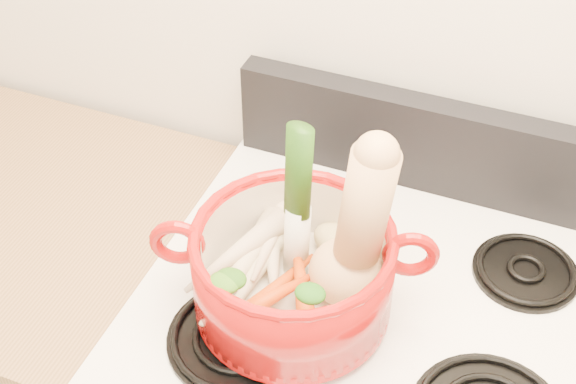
% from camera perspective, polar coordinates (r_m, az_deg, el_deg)
% --- Properties ---
extents(wall_back, '(3.50, 0.02, 2.60)m').
position_cam_1_polar(wall_back, '(1.35, 12.84, 12.93)').
color(wall_back, silver).
rests_on(wall_back, floor).
extents(cooktop, '(0.78, 0.67, 0.03)m').
position_cam_1_polar(cooktop, '(1.31, 7.21, -8.13)').
color(cooktop, white).
rests_on(cooktop, stove_body).
extents(control_backsplash, '(0.76, 0.05, 0.18)m').
position_cam_1_polar(control_backsplash, '(1.45, 10.90, 3.10)').
color(control_backsplash, black).
rests_on(control_backsplash, cooktop).
extents(burner_front_left, '(0.22, 0.22, 0.02)m').
position_cam_1_polar(burner_front_left, '(1.24, -3.43, -10.23)').
color(burner_front_left, black).
rests_on(burner_front_left, cooktop).
extents(burner_back_left, '(0.17, 0.17, 0.02)m').
position_cam_1_polar(burner_back_left, '(1.42, 1.56, -1.36)').
color(burner_back_left, black).
rests_on(burner_back_left, cooktop).
extents(burner_back_right, '(0.17, 0.17, 0.02)m').
position_cam_1_polar(burner_back_right, '(1.38, 16.56, -5.33)').
color(burner_back_right, black).
rests_on(burner_back_right, cooktop).
extents(dutch_oven, '(0.38, 0.38, 0.15)m').
position_cam_1_polar(dutch_oven, '(1.21, 0.36, -5.71)').
color(dutch_oven, '#9B0C0A').
rests_on(dutch_oven, burner_front_left).
extents(pot_handle_left, '(0.09, 0.04, 0.08)m').
position_cam_1_polar(pot_handle_left, '(1.19, -7.88, -3.57)').
color(pot_handle_left, '#9B0C0A').
rests_on(pot_handle_left, dutch_oven).
extents(pot_handle_right, '(0.09, 0.04, 0.08)m').
position_cam_1_polar(pot_handle_right, '(1.17, 8.72, -4.41)').
color(pot_handle_right, '#9B0C0A').
rests_on(pot_handle_right, dutch_oven).
extents(squash, '(0.16, 0.14, 0.30)m').
position_cam_1_polar(squash, '(1.13, 4.82, -2.62)').
color(squash, tan).
rests_on(squash, dutch_oven).
extents(leek, '(0.06, 0.07, 0.29)m').
position_cam_1_polar(leek, '(1.17, 0.67, -0.70)').
color(leek, silver).
rests_on(leek, dutch_oven).
extents(ginger, '(0.10, 0.08, 0.05)m').
position_cam_1_polar(ginger, '(1.28, 3.51, -3.50)').
color(ginger, tan).
rests_on(ginger, dutch_oven).
extents(parsnip_0, '(0.07, 0.25, 0.07)m').
position_cam_1_polar(parsnip_0, '(1.25, -1.84, -4.91)').
color(parsnip_0, beige).
rests_on(parsnip_0, dutch_oven).
extents(parsnip_1, '(0.07, 0.23, 0.07)m').
position_cam_1_polar(parsnip_1, '(1.23, -3.41, -5.34)').
color(parsnip_1, beige).
rests_on(parsnip_1, dutch_oven).
extents(parsnip_2, '(0.11, 0.19, 0.06)m').
position_cam_1_polar(parsnip_2, '(1.25, -1.11, -4.14)').
color(parsnip_2, beige).
rests_on(parsnip_2, dutch_oven).
extents(parsnip_3, '(0.13, 0.20, 0.06)m').
position_cam_1_polar(parsnip_3, '(1.24, -3.71, -4.24)').
color(parsnip_3, beige).
rests_on(parsnip_3, dutch_oven).
extents(parsnip_4, '(0.05, 0.21, 0.06)m').
position_cam_1_polar(parsnip_4, '(1.27, -0.86, -2.49)').
color(parsnip_4, beige).
rests_on(parsnip_4, dutch_oven).
extents(carrot_0, '(0.09, 0.18, 0.05)m').
position_cam_1_polar(carrot_0, '(1.21, -0.93, -7.03)').
color(carrot_0, '#BB3709').
rests_on(carrot_0, dutch_oven).
extents(carrot_1, '(0.08, 0.14, 0.04)m').
position_cam_1_polar(carrot_1, '(1.20, -1.87, -7.64)').
color(carrot_1, '#C34809').
rests_on(carrot_1, dutch_oven).
extents(carrot_2, '(0.11, 0.17, 0.05)m').
position_cam_1_polar(carrot_2, '(1.20, 0.97, -6.71)').
color(carrot_2, '#C53A09').
rests_on(carrot_2, dutch_oven).
extents(carrot_3, '(0.11, 0.14, 0.05)m').
position_cam_1_polar(carrot_3, '(1.18, -1.15, -7.59)').
color(carrot_3, red).
rests_on(carrot_3, dutch_oven).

